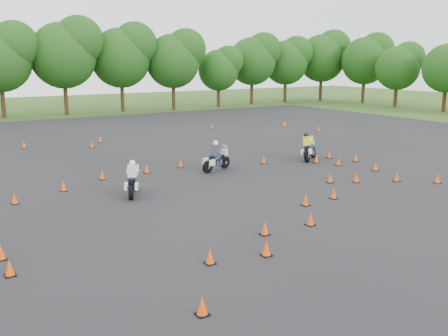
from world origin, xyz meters
name	(u,v)px	position (x,y,z in m)	size (l,w,h in m)	color
ground	(281,219)	(0.00, 0.00, 0.00)	(140.00, 140.00, 0.00)	#2D5119
asphalt_pad	(202,185)	(0.00, 6.00, 0.01)	(62.00, 62.00, 0.00)	black
treeline	(86,72)	(3.54, 35.24, 4.62)	(87.34, 32.26, 10.76)	#1B4513
traffic_cones	(198,181)	(-0.17, 6.08, 0.23)	(36.48, 32.49, 0.45)	#E84B09
rider_grey	(216,155)	(2.21, 8.36, 0.83)	(2.13, 0.65, 1.64)	#383B3E
rider_yellow	(311,146)	(8.39, 7.86, 0.83)	(2.15, 0.66, 1.66)	yellow
rider_white	(132,177)	(-3.42, 6.04, 0.80)	(2.06, 0.63, 1.59)	silver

